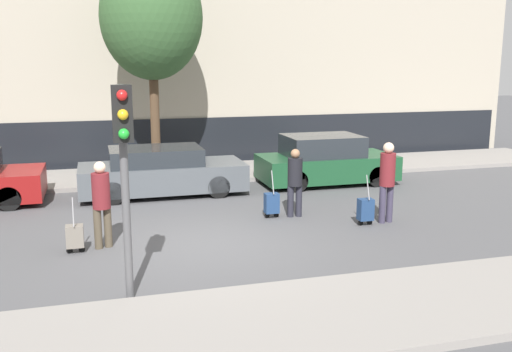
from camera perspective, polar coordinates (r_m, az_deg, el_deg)
name	(u,v)px	position (r m, az deg, el deg)	size (l,w,h in m)	color
ground_plane	(204,245)	(11.41, -5.27, -6.86)	(80.00, 80.00, 0.00)	#4C4C4F
sidewalk_near	(255,325)	(7.99, -0.09, -14.64)	(28.00, 2.50, 0.12)	gray
sidewalk_far	(162,175)	(18.11, -9.40, 0.11)	(28.00, 3.00, 0.12)	gray
building_facade	(146,29)	(21.26, -10.94, 14.25)	(28.00, 2.64, 9.40)	#A89E8C
parked_car_1	(161,172)	(15.62, -9.46, 0.39)	(4.40, 1.81, 1.29)	#4C5156
parked_car_2	(325,161)	(16.92, 6.95, 1.48)	(3.96, 1.85, 1.44)	#194728
pedestrian_left	(101,199)	(11.32, -15.21, -2.27)	(0.34, 0.34, 1.70)	#4C4233
trolley_left	(75,236)	(11.32, -17.67, -5.76)	(0.34, 0.29, 1.08)	slate
pedestrian_center	(295,179)	(13.18, 3.92, -0.28)	(0.35, 0.34, 1.60)	#23232D
trolley_center	(272,203)	(13.17, 1.58, -2.74)	(0.34, 0.29, 1.12)	navy
pedestrian_right	(387,177)	(12.97, 12.99, -0.11)	(0.35, 0.34, 1.82)	#383347
trolley_right	(366,210)	(12.80, 10.90, -3.31)	(0.34, 0.29, 1.14)	navy
traffic_light	(124,149)	(8.39, -13.09, 2.61)	(0.28, 0.47, 3.25)	#515154
bare_tree_near_crossing	(151,18)	(17.62, -10.41, 15.31)	(3.01, 3.01, 6.56)	#4C3826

